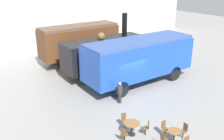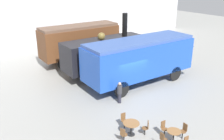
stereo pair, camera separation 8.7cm
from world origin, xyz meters
The scene contains 14 objects.
ground_plane centered at (0.00, 0.00, 0.00)m, with size 80.00×80.00×0.00m, color gray.
backdrop_wall centered at (0.00, 15.31, 4.50)m, with size 44.00×0.15×9.00m.
passenger_coach_wooden centered at (0.31, 8.23, 2.25)m, with size 7.79×2.45×3.74m.
steam_locomotive centered at (0.65, 4.12, 1.95)m, with size 7.53×2.44×5.17m.
streamlined_locomotive centered at (2.55, 0.90, 2.15)m, with size 11.20×2.90×3.60m.
cafe_table_near centered at (-1.87, -6.19, 0.52)m, with size 0.73×0.73×0.71m.
cafe_table_mid centered at (-3.24, -4.39, 0.59)m, with size 0.90×0.90×0.73m.
cafe_chair_0 centered at (-2.61, -6.15, 0.51)m, with size 0.36×0.36×0.87m.
cafe_chair_2 centered at (-1.14, -6.22, 0.51)m, with size 0.36×0.36×0.87m.
cafe_chair_3 centered at (-1.84, -5.45, 0.51)m, with size 0.36×0.36×0.87m.
cafe_chair_4 centered at (-2.59, -4.89, 0.51)m, with size 0.40×0.40×0.87m.
cafe_chair_5 centered at (-3.13, -3.57, 0.51)m, with size 0.36×0.37×0.87m.
cafe_chair_6 centered at (-4.01, -4.70, 0.51)m, with size 0.39×0.38×0.87m.
visitor_person centered at (-1.60, -1.06, 0.82)m, with size 0.34×0.34×1.52m.
Camera 2 is at (-10.65, -13.34, 8.15)m, focal length 40.00 mm.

